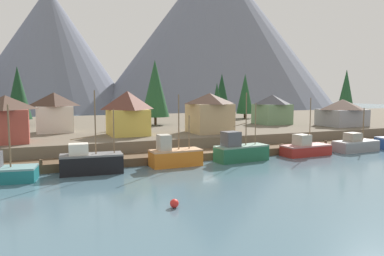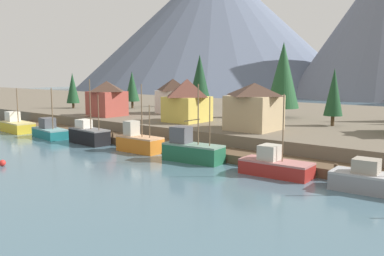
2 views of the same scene
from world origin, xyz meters
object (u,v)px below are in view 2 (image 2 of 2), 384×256
object	(u,v)px
conifer_back_right	(283,75)
conifer_centre	(334,92)
fishing_boat_green	(191,150)
fishing_boat_grey	(373,181)
fishing_boat_black	(89,135)
house_tan	(254,106)
channel_buoy	(2,163)
fishing_boat_teal	(50,131)
conifer_near_right	(200,78)
house_yellow	(187,100)
conifer_back_left	(73,88)
conifer_far_left	(132,86)
house_white	(173,96)
fishing_boat_red	(275,166)
fishing_boat_orange	(139,142)
fishing_boat_yellow	(17,125)
house_red	(107,98)

from	to	relation	value
conifer_back_right	conifer_centre	bearing A→B (deg)	-26.46
fishing_boat_green	fishing_boat_grey	world-z (taller)	fishing_boat_green
fishing_boat_black	conifer_centre	distance (m)	35.39
house_tan	channel_buoy	size ratio (longest dim) A/B	9.13
fishing_boat_green	fishing_boat_teal	bearing A→B (deg)	175.55
fishing_boat_green	conifer_near_right	size ratio (longest dim) A/B	0.79
fishing_boat_grey	house_yellow	xyz separation A→B (m)	(-31.68, 13.23, 4.87)
fishing_boat_green	house_tan	bearing A→B (deg)	78.83
fishing_boat_green	house_yellow	distance (m)	18.22
house_yellow	conifer_back_right	world-z (taller)	conifer_back_right
house_tan	channel_buoy	xyz separation A→B (m)	(-15.70, -26.67, -5.34)
fishing_boat_grey	conifer_back_left	world-z (taller)	conifer_back_left
fishing_boat_green	conifer_far_left	xyz separation A→B (m)	(-35.60, 24.13, 5.70)
fishing_boat_black	conifer_centre	xyz separation A→B (m)	(26.74, 22.39, 6.03)
house_white	house_yellow	size ratio (longest dim) A/B	0.97
fishing_boat_red	conifer_near_right	world-z (taller)	conifer_near_right
conifer_back_right	house_tan	bearing A→B (deg)	-75.70
fishing_boat_teal	fishing_boat_red	bearing A→B (deg)	10.11
conifer_back_right	conifer_back_left	bearing A→B (deg)	-165.07
fishing_boat_orange	conifer_centre	bearing A→B (deg)	52.22
fishing_boat_grey	house_white	world-z (taller)	house_white
fishing_boat_yellow	conifer_back_left	xyz separation A→B (m)	(-7.38, 16.73, 5.58)
conifer_back_left	fishing_boat_teal	bearing A→B (deg)	-44.10
house_white	conifer_back_right	size ratio (longest dim) A/B	0.51
house_white	conifer_back_left	world-z (taller)	conifer_back_left
fishing_boat_green	conifer_back_right	distance (m)	29.09
conifer_back_left	conifer_centre	distance (m)	53.60
conifer_far_left	conifer_near_right	bearing A→B (deg)	56.35
fishing_boat_red	fishing_boat_grey	distance (m)	9.38
house_tan	conifer_far_left	distance (m)	38.86
conifer_near_right	fishing_boat_teal	bearing A→B (deg)	-91.06
conifer_far_left	house_red	bearing A→B (deg)	-59.50
conifer_near_right	house_white	bearing A→B (deg)	-69.35
house_white	conifer_back_right	xyz separation A→B (m)	(18.73, 6.51, 3.84)
fishing_boat_black	conifer_back_left	world-z (taller)	conifer_back_left
fishing_boat_yellow	conifer_near_right	bearing A→B (deg)	79.56
fishing_boat_orange	conifer_back_right	xyz separation A→B (m)	(6.06, 27.45, 8.33)
fishing_boat_teal	house_tan	world-z (taller)	house_tan
fishing_boat_grey	house_tan	size ratio (longest dim) A/B	1.13
fishing_boat_green	conifer_far_left	size ratio (longest dim) A/B	1.15
fishing_boat_orange	conifer_back_right	world-z (taller)	conifer_back_right
house_red	fishing_boat_yellow	bearing A→B (deg)	-132.36
fishing_boat_green	house_yellow	size ratio (longest dim) A/B	1.35
fishing_boat_yellow	conifer_back_left	bearing A→B (deg)	119.54
fishing_boat_red	house_tan	distance (m)	15.71
fishing_boat_grey	fishing_boat_black	bearing A→B (deg)	177.27
fishing_boat_green	fishing_boat_grey	distance (m)	20.05
conifer_near_right	conifer_back_right	distance (m)	26.02
house_red	fishing_boat_orange	bearing A→B (deg)	-29.30
fishing_boat_green	house_yellow	xyz separation A→B (m)	(-11.63, 13.28, 4.51)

